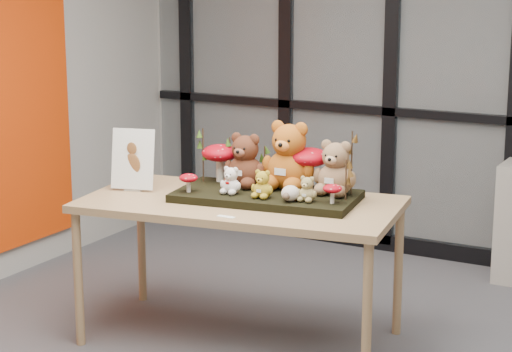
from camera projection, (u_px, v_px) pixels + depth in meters
The scene contains 22 objects.
room_shell at pixel (296, 54), 4.26m from camera, with size 5.00×5.00×5.00m.
glass_partition at pixel (453, 64), 6.43m from camera, with size 4.90×0.06×2.78m.
display_table at pixel (240, 212), 5.12m from camera, with size 1.84×1.12×0.81m.
diorama_tray at pixel (267, 196), 5.12m from camera, with size 1.00×0.50×0.04m, color black.
bear_pooh_yellow at pixel (289, 152), 5.16m from camera, with size 0.32×0.29×0.42m, color #AD5614, non-canonical shape.
bear_brown_medium at pixel (245, 157), 5.23m from camera, with size 0.26×0.23×0.33m, color #4F2616, non-canonical shape.
bear_tan_back at pixel (336, 165), 5.04m from camera, with size 0.25×0.23×0.33m, color #8B6746, non-canonical shape.
bear_small_yellow at pixel (263, 182), 4.97m from camera, with size 0.13×0.12×0.17m, color #B39321, non-canonical shape.
bear_white_bow at pixel (231, 179), 5.06m from camera, with size 0.13×0.12×0.17m, color white, non-canonical shape.
bear_beige_small at pixel (307, 187), 4.90m from camera, with size 0.11×0.10×0.15m, color #9F8D54, non-canonical shape.
plush_cream_hedgehog at pixel (290, 192), 4.91m from camera, with size 0.07×0.07×0.09m, color silver, non-canonical shape.
mushroom_back_left at pixel (220, 161), 5.35m from camera, with size 0.22×0.22×0.24m, color #940410, non-canonical shape.
mushroom_back_right at pixel (309, 166), 5.17m from camera, with size 0.23×0.23×0.26m, color #940410, non-canonical shape.
mushroom_front_left at pixel (189, 182), 5.10m from camera, with size 0.10×0.10×0.11m, color #940410, non-canonical shape.
mushroom_front_right at pixel (332, 193), 4.86m from camera, with size 0.10×0.10×0.11m, color #940410, non-canonical shape.
sprig_green_far_left at pixel (203, 155), 5.34m from camera, with size 0.05×0.05×0.31m, color #1E3A0D, non-canonical shape.
sprig_green_mid_left at pixel (230, 159), 5.35m from camera, with size 0.05×0.05×0.26m, color #1E3A0D, non-canonical shape.
sprig_dry_far_right at pixel (352, 163), 5.02m from camera, with size 0.05×0.05×0.35m, color brown, non-canonical shape.
sprig_dry_mid_right at pixel (346, 180), 4.91m from camera, with size 0.05×0.05×0.22m, color brown, non-canonical shape.
sprig_green_centre at pixel (265, 165), 5.29m from camera, with size 0.05×0.05×0.22m, color #1E3A0D, non-canonical shape.
sign_holder at pixel (133, 161), 5.31m from camera, with size 0.26×0.14×0.36m.
label_card at pixel (226, 217), 4.77m from camera, with size 0.10×0.03×0.00m, color white.
Camera 1 is at (1.89, -3.84, 2.06)m, focal length 65.00 mm.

